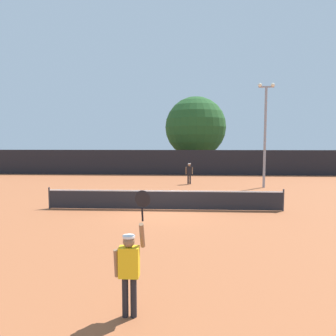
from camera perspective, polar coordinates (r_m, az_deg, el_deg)
The scene contains 10 objects.
ground_plane at distance 15.12m, azimuth -0.76°, elevation -7.82°, with size 120.00×120.00×0.00m, color #9E5633.
tennis_net at distance 15.01m, azimuth -0.76°, elevation -5.91°, with size 11.62×0.08×1.07m.
perimeter_fence at distance 30.94m, azimuth 1.17°, elevation 1.06°, with size 38.21×0.12×2.54m, color black.
player_serving at distance 6.03m, azimuth -7.19°, elevation -17.29°, with size 0.68×0.38×2.42m.
player_receiving at distance 24.04m, azimuth 4.00°, elevation -0.67°, with size 0.57×0.24×1.65m.
tennis_ball at distance 15.89m, azimuth -5.63°, elevation -7.10°, with size 0.07×0.07×0.07m, color #CCE033.
light_pole at distance 23.26m, azimuth 17.78°, elevation 7.12°, with size 1.18×0.28×7.55m.
large_tree at distance 36.81m, azimuth 5.20°, elevation 7.62°, with size 7.25×7.25×8.74m.
parked_car_near at distance 39.00m, azimuth 3.84°, elevation 1.11°, with size 2.19×4.32×1.69m.
parked_car_mid at distance 36.33m, azimuth 11.56°, elevation 0.75°, with size 2.02×4.25×1.69m.
Camera 1 is at (0.96, -14.72, 3.32)m, focal length 32.47 mm.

